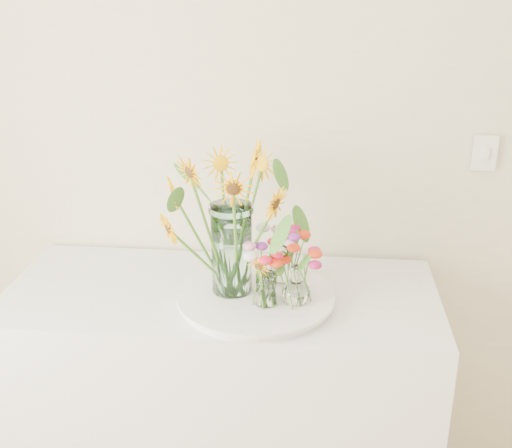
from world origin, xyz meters
name	(u,v)px	position (x,y,z in m)	size (l,w,h in m)	color
counter	(223,405)	(-0.45, 1.93, 0.45)	(1.40, 0.60, 0.90)	white
tray	(256,299)	(-0.32, 1.86, 0.91)	(0.47, 0.47, 0.03)	white
mason_jar	(232,249)	(-0.40, 1.88, 1.07)	(0.12, 0.12, 0.29)	#C1F0E6
sunflower_bouquet	(231,219)	(-0.40, 1.88, 1.17)	(0.73, 0.73, 0.49)	#FFB405
small_vase_a	(266,290)	(-0.29, 1.80, 0.98)	(0.06, 0.06, 0.11)	white
wildflower_posy_a	(266,276)	(-0.29, 1.80, 1.02)	(0.18, 0.18, 0.20)	red
small_vase_b	(296,285)	(-0.20, 1.82, 0.99)	(0.09, 0.09, 0.13)	white
wildflower_posy_b	(296,271)	(-0.20, 1.82, 1.03)	(0.20, 0.20, 0.22)	red
small_vase_c	(282,263)	(-0.25, 1.97, 0.99)	(0.07, 0.07, 0.12)	white
wildflower_posy_c	(282,251)	(-0.25, 1.97, 1.03)	(0.21, 0.21, 0.21)	red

